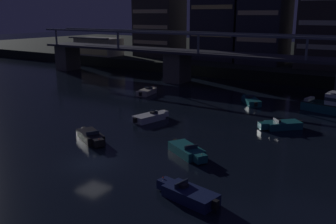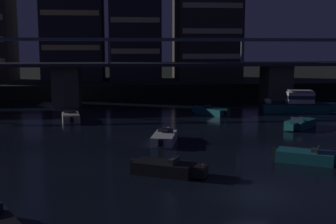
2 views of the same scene
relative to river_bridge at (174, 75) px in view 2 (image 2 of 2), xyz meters
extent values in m
plane|color=black|center=(0.00, -38.13, -4.30)|extent=(400.00, 400.00, 0.00)
cube|color=black|center=(0.00, 48.01, -3.20)|extent=(240.00, 80.00, 2.20)
cube|color=#605B51|center=(-14.96, 0.01, -1.52)|extent=(3.60, 4.40, 5.55)
cube|color=#605B51|center=(14.96, 0.01, -1.52)|extent=(3.60, 4.40, 5.55)
cube|color=#33333D|center=(0.00, 0.01, 1.48)|extent=(95.77, 6.40, 0.45)
cube|color=slate|center=(0.00, -2.89, 4.90)|extent=(95.77, 0.36, 0.36)
cube|color=slate|center=(0.00, 2.91, 4.90)|extent=(95.77, 0.36, 0.36)
cube|color=slate|center=(-8.98, -2.89, 3.30)|extent=(0.30, 0.30, 3.20)
cube|color=slate|center=(8.98, -2.89, 3.30)|extent=(0.30, 0.30, 3.20)
cube|color=#F2D172|center=(-16.18, 15.88, 3.82)|extent=(9.93, 0.10, 0.90)
cube|color=#F2D172|center=(-16.18, 15.88, 9.73)|extent=(9.93, 0.10, 0.90)
cube|color=#282833|center=(-5.05, 19.13, 11.14)|extent=(9.08, 9.74, 26.47)
cube|color=beige|center=(-5.05, 14.21, 3.20)|extent=(8.35, 0.10, 0.90)
cube|color=beige|center=(-5.05, 14.21, 8.49)|extent=(8.35, 0.10, 0.90)
cube|color=#38332D|center=(8.40, 20.30, 8.87)|extent=(11.49, 11.76, 21.93)
cube|color=beige|center=(8.40, 14.37, 2.29)|extent=(10.57, 0.10, 0.90)
cube|color=beige|center=(8.40, 14.37, 6.67)|extent=(10.57, 0.10, 0.90)
cube|color=beige|center=(8.40, 14.37, 11.06)|extent=(10.57, 0.10, 0.90)
cube|color=#196066|center=(14.44, -8.52, -3.70)|extent=(8.35, 4.06, 1.20)
cube|color=#196066|center=(18.91, -9.38, -3.62)|extent=(1.35, 1.61, 1.04)
cube|color=black|center=(14.44, -8.52, -3.15)|extent=(8.44, 4.15, 0.10)
cube|color=white|center=(15.03, -8.63, -2.40)|extent=(3.54, 2.66, 1.40)
cube|color=#283342|center=(15.03, -8.63, -2.35)|extent=(3.58, 2.71, 0.44)
cube|color=silver|center=(15.03, -8.63, -1.55)|extent=(3.18, 2.40, 0.08)
cube|color=#B7B2A8|center=(11.10, -7.88, -2.92)|extent=(0.98, 2.16, 0.36)
cube|color=#196066|center=(5.78, -31.82, -3.90)|extent=(4.29, 3.50, 0.80)
cube|color=#283342|center=(6.52, -32.24, -3.32)|extent=(0.75, 1.22, 0.36)
cube|color=#262628|center=(6.30, -32.12, -3.38)|extent=(0.62, 0.68, 0.24)
cube|color=black|center=(3.91, -30.76, -3.80)|extent=(0.49, 0.49, 0.60)
cube|color=beige|center=(-13.00, -12.54, -3.90)|extent=(2.44, 4.16, 0.80)
cube|color=beige|center=(-13.41, -10.17, -3.85)|extent=(1.13, 1.05, 0.70)
cube|color=#283342|center=(-13.14, -11.71, -3.32)|extent=(1.35, 0.33, 0.36)
cube|color=#262628|center=(-13.10, -11.95, -3.38)|extent=(0.62, 0.49, 0.24)
cube|color=black|center=(-12.63, -14.67, -3.80)|extent=(0.42, 0.42, 0.60)
sphere|color=red|center=(-13.45, -9.93, -3.42)|extent=(0.12, 0.12, 0.12)
cube|color=#196066|center=(10.85, -18.90, -3.90)|extent=(4.06, 4.02, 0.80)
cube|color=#196066|center=(9.13, -20.58, -3.85)|extent=(1.34, 1.34, 0.70)
cube|color=#283342|center=(10.25, -19.49, -3.32)|extent=(1.01, 1.04, 0.36)
cube|color=#262628|center=(10.43, -19.32, -3.38)|extent=(0.68, 0.68, 0.24)
cube|color=black|center=(12.40, -17.39, -3.80)|extent=(0.51, 0.51, 0.60)
sphere|color=#33D84C|center=(8.95, -20.75, -3.42)|extent=(0.12, 0.12, 0.12)
cube|color=black|center=(-4.54, -33.73, -3.90)|extent=(4.30, 3.37, 0.80)
cube|color=black|center=(-2.39, -34.81, -3.85)|extent=(1.25, 1.29, 0.70)
cube|color=#283342|center=(-3.78, -34.11, -3.32)|extent=(0.70, 1.25, 0.36)
cube|color=#262628|center=(-4.00, -34.00, -3.38)|extent=(0.61, 0.68, 0.24)
cube|color=black|center=(-6.46, -32.76, -3.80)|extent=(0.48, 0.48, 0.60)
sphere|color=red|center=(-2.17, -34.93, -3.42)|extent=(0.12, 0.12, 0.12)
cube|color=silver|center=(-3.66, -24.69, -3.90)|extent=(2.63, 4.22, 0.80)
cube|color=silver|center=(-3.12, -22.35, -3.85)|extent=(1.17, 1.10, 0.70)
cube|color=#283342|center=(-3.47, -23.87, -3.32)|extent=(1.34, 0.40, 0.36)
cube|color=#262628|center=(-3.53, -24.11, -3.38)|extent=(0.64, 0.52, 0.24)
cube|color=black|center=(-4.15, -26.79, -3.80)|extent=(0.43, 0.43, 0.60)
sphere|color=beige|center=(-3.07, -22.11, -3.42)|extent=(0.12, 0.12, 0.12)
cube|color=#196066|center=(3.57, -9.69, -3.90)|extent=(3.82, 4.19, 0.80)
cube|color=#196066|center=(2.09, -7.79, -3.85)|extent=(1.33, 1.32, 0.70)
cube|color=#283342|center=(3.05, -9.02, -3.32)|extent=(1.13, 0.91, 0.36)
cube|color=#262628|center=(3.20, -9.22, -3.38)|extent=(0.69, 0.66, 0.24)
cube|color=black|center=(4.89, -11.39, -3.80)|extent=(0.51, 0.51, 0.60)
sphere|color=#33D84C|center=(1.94, -7.60, -3.42)|extent=(0.12, 0.12, 0.12)
camera|label=1|loc=(22.01, -59.70, 8.24)|focal=39.80mm
camera|label=2|loc=(-6.93, -60.41, 3.78)|focal=45.83mm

